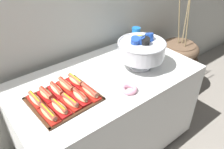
# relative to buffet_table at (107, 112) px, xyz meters

# --- Properties ---
(ground_plane) EXTENTS (10.00, 10.00, 0.00)m
(ground_plane) POSITION_rel_buffet_table_xyz_m (0.00, 0.00, -0.40)
(ground_plane) COLOR gray
(buffet_table) EXTENTS (1.43, 0.78, 0.77)m
(buffet_table) POSITION_rel_buffet_table_xyz_m (0.00, 0.00, 0.00)
(buffet_table) COLOR white
(buffet_table) RESTS_ON ground_plane
(floor_vase) EXTENTS (0.51, 0.51, 1.22)m
(floor_vase) POSITION_rel_buffet_table_xyz_m (1.11, 0.15, -0.09)
(floor_vase) COLOR brown
(floor_vase) RESTS_ON ground_plane
(serving_tray) EXTENTS (0.43, 0.38, 0.01)m
(serving_tray) POSITION_rel_buffet_table_xyz_m (-0.38, -0.05, 0.37)
(serving_tray) COLOR #472B19
(serving_tray) RESTS_ON buffet_table
(hot_dog_0) EXTENTS (0.08, 0.18, 0.06)m
(hot_dog_0) POSITION_rel_buffet_table_xyz_m (-0.52, -0.14, 0.40)
(hot_dog_0) COLOR red
(hot_dog_0) RESTS_ON serving_tray
(hot_dog_1) EXTENTS (0.08, 0.17, 0.06)m
(hot_dog_1) POSITION_rel_buffet_table_xyz_m (-0.45, -0.13, 0.40)
(hot_dog_1) COLOR red
(hot_dog_1) RESTS_ON serving_tray
(hot_dog_2) EXTENTS (0.08, 0.16, 0.06)m
(hot_dog_2) POSITION_rel_buffet_table_xyz_m (-0.38, -0.13, 0.40)
(hot_dog_2) COLOR red
(hot_dog_2) RESTS_ON serving_tray
(hot_dog_3) EXTENTS (0.07, 0.16, 0.06)m
(hot_dog_3) POSITION_rel_buffet_table_xyz_m (-0.30, -0.12, 0.40)
(hot_dog_3) COLOR red
(hot_dog_3) RESTS_ON serving_tray
(hot_dog_4) EXTENTS (0.06, 0.18, 0.06)m
(hot_dog_4) POSITION_rel_buffet_table_xyz_m (-0.23, -0.12, 0.40)
(hot_dog_4) COLOR red
(hot_dog_4) RESTS_ON serving_tray
(hot_dog_5) EXTENTS (0.07, 0.17, 0.06)m
(hot_dog_5) POSITION_rel_buffet_table_xyz_m (-0.53, 0.03, 0.40)
(hot_dog_5) COLOR red
(hot_dog_5) RESTS_ON serving_tray
(hot_dog_6) EXTENTS (0.08, 0.16, 0.06)m
(hot_dog_6) POSITION_rel_buffet_table_xyz_m (-0.46, 0.03, 0.40)
(hot_dog_6) COLOR #B21414
(hot_dog_6) RESTS_ON serving_tray
(hot_dog_7) EXTENTS (0.06, 0.17, 0.06)m
(hot_dog_7) POSITION_rel_buffet_table_xyz_m (-0.39, 0.04, 0.40)
(hot_dog_7) COLOR red
(hot_dog_7) RESTS_ON serving_tray
(hot_dog_8) EXTENTS (0.07, 0.18, 0.06)m
(hot_dog_8) POSITION_rel_buffet_table_xyz_m (-0.31, 0.04, 0.40)
(hot_dog_8) COLOR red
(hot_dog_8) RESTS_ON serving_tray
(hot_dog_9) EXTENTS (0.07, 0.16, 0.06)m
(hot_dog_9) POSITION_rel_buffet_table_xyz_m (-0.24, 0.04, 0.40)
(hot_dog_9) COLOR #B21414
(hot_dog_9) RESTS_ON serving_tray
(punch_bowl) EXTENTS (0.37, 0.37, 0.28)m
(punch_bowl) POSITION_rel_buffet_table_xyz_m (0.29, -0.06, 0.53)
(punch_bowl) COLOR silver
(punch_bowl) RESTS_ON buffet_table
(cup_stack) EXTENTS (0.08, 0.08, 0.17)m
(cup_stack) POSITION_rel_buffet_table_xyz_m (0.52, 0.24, 0.45)
(cup_stack) COLOR blue
(cup_stack) RESTS_ON buffet_table
(donut) EXTENTS (0.12, 0.12, 0.03)m
(donut) POSITION_rel_buffet_table_xyz_m (0.01, -0.24, 0.38)
(donut) COLOR pink
(donut) RESTS_ON buffet_table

